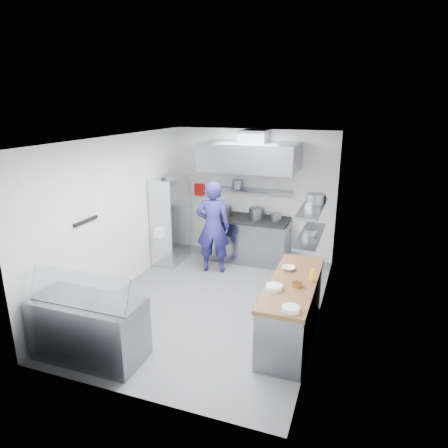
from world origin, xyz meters
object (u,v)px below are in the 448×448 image
at_px(wire_rack, 170,220).
at_px(gas_range, 251,240).
at_px(display_case, 89,329).
at_px(chef, 213,227).

bearing_deg(wire_rack, gas_range, 21.07).
distance_m(gas_range, display_case, 4.25).
height_order(gas_range, display_case, gas_range).
bearing_deg(gas_range, wire_rack, -158.93).
xyz_separation_m(chef, wire_rack, (-1.05, 0.19, -0.01)).
relative_size(gas_range, display_case, 1.07).
distance_m(chef, display_case, 3.36).
distance_m(gas_range, wire_rack, 1.81).
height_order(gas_range, wire_rack, wire_rack).
bearing_deg(chef, wire_rack, -23.15).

